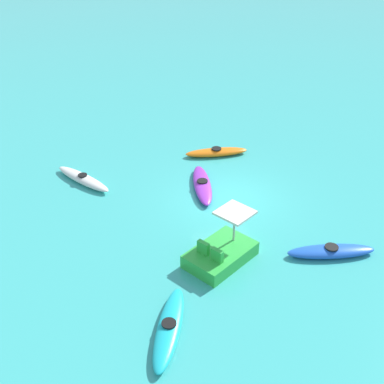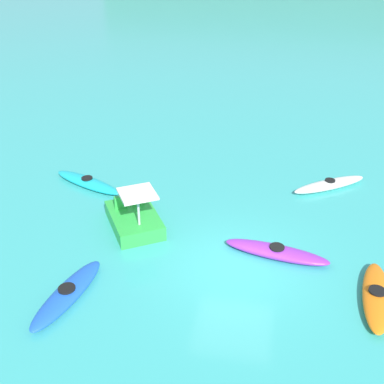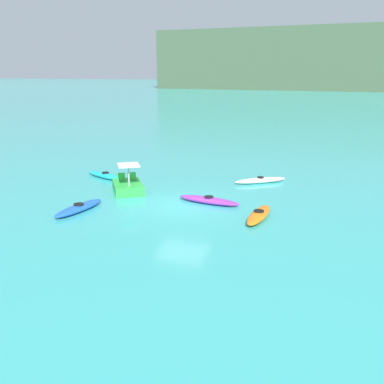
{
  "view_description": "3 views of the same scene",
  "coord_description": "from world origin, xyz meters",
  "px_view_note": "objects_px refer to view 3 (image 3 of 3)",
  "views": [
    {
      "loc": [
        -16.35,
        6.12,
        11.03
      ],
      "look_at": [
        -0.21,
        1.62,
        0.74
      ],
      "focal_mm": 47.0,
      "sensor_mm": 36.0,
      "label": 1
    },
    {
      "loc": [
        0.83,
        -11.32,
        8.88
      ],
      "look_at": [
        -1.93,
        2.96,
        0.76
      ],
      "focal_mm": 44.29,
      "sensor_mm": 36.0,
      "label": 2
    },
    {
      "loc": [
        6.39,
        -19.07,
        6.39
      ],
      "look_at": [
        0.07,
        1.43,
        0.33
      ],
      "focal_mm": 40.2,
      "sensor_mm": 36.0,
      "label": 3
    }
  ],
  "objects_px": {
    "kayak_white": "(260,180)",
    "kayak_cyan": "(106,175)",
    "kayak_purple": "(209,200)",
    "kayak_orange": "(259,215)",
    "kayak_blue": "(79,208)",
    "pedal_boat_green": "(128,186)"
  },
  "relations": [
    {
      "from": "kayak_white",
      "to": "kayak_cyan",
      "type": "height_order",
      "value": "same"
    },
    {
      "from": "kayak_purple",
      "to": "kayak_orange",
      "type": "relative_size",
      "value": 1.1
    },
    {
      "from": "kayak_purple",
      "to": "kayak_orange",
      "type": "height_order",
      "value": "same"
    },
    {
      "from": "kayak_purple",
      "to": "kayak_blue",
      "type": "bearing_deg",
      "value": -151.46
    },
    {
      "from": "kayak_purple",
      "to": "pedal_boat_green",
      "type": "relative_size",
      "value": 1.17
    },
    {
      "from": "kayak_orange",
      "to": "kayak_cyan",
      "type": "bearing_deg",
      "value": 155.11
    },
    {
      "from": "kayak_blue",
      "to": "pedal_boat_green",
      "type": "height_order",
      "value": "pedal_boat_green"
    },
    {
      "from": "kayak_orange",
      "to": "kayak_cyan",
      "type": "height_order",
      "value": "same"
    },
    {
      "from": "kayak_white",
      "to": "kayak_cyan",
      "type": "distance_m",
      "value": 9.47
    },
    {
      "from": "pedal_boat_green",
      "to": "kayak_orange",
      "type": "bearing_deg",
      "value": -16.88
    },
    {
      "from": "kayak_white",
      "to": "pedal_boat_green",
      "type": "bearing_deg",
      "value": -148.62
    },
    {
      "from": "kayak_blue",
      "to": "pedal_boat_green",
      "type": "bearing_deg",
      "value": 78.8
    },
    {
      "from": "kayak_purple",
      "to": "kayak_white",
      "type": "distance_m",
      "value": 5.18
    },
    {
      "from": "pedal_boat_green",
      "to": "kayak_purple",
      "type": "bearing_deg",
      "value": -9.14
    },
    {
      "from": "kayak_white",
      "to": "kayak_cyan",
      "type": "bearing_deg",
      "value": -170.19
    },
    {
      "from": "kayak_purple",
      "to": "pedal_boat_green",
      "type": "xyz_separation_m",
      "value": [
        -4.79,
        0.77,
        0.17
      ]
    },
    {
      "from": "kayak_blue",
      "to": "kayak_cyan",
      "type": "distance_m",
      "value": 6.52
    },
    {
      "from": "kayak_white",
      "to": "kayak_orange",
      "type": "xyz_separation_m",
      "value": [
        0.86,
        -6.34,
        0.0
      ]
    },
    {
      "from": "kayak_orange",
      "to": "pedal_boat_green",
      "type": "bearing_deg",
      "value": 163.12
    },
    {
      "from": "kayak_purple",
      "to": "kayak_blue",
      "type": "relative_size",
      "value": 1.05
    },
    {
      "from": "kayak_blue",
      "to": "kayak_white",
      "type": "relative_size",
      "value": 1.05
    },
    {
      "from": "kayak_blue",
      "to": "kayak_orange",
      "type": "xyz_separation_m",
      "value": [
        8.27,
        1.5,
        0.0
      ]
    }
  ]
}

